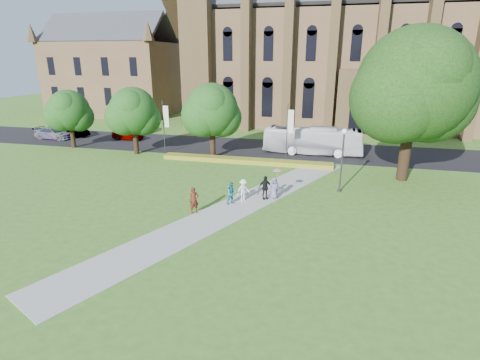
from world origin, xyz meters
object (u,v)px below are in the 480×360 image
(car_2, at_px, (53,133))
(pedestrian_0, at_px, (194,200))
(tour_coach, at_px, (313,141))
(large_tree, at_px, (415,85))
(car_1, at_px, (74,131))
(car_0, at_px, (128,135))
(streetlamp, at_px, (343,153))

(car_2, bearing_deg, pedestrian_0, -122.06)
(tour_coach, bearing_deg, large_tree, -130.86)
(large_tree, xyz_separation_m, car_1, (-41.20, 9.89, -7.62))
(car_0, xyz_separation_m, pedestrian_0, (17.20, -21.19, 0.26))
(large_tree, relative_size, car_0, 3.18)
(car_0, distance_m, pedestrian_0, 27.29)
(tour_coach, bearing_deg, car_0, 86.90)
(large_tree, distance_m, car_0, 34.98)
(car_0, bearing_deg, tour_coach, -93.31)
(large_tree, bearing_deg, car_2, 169.71)
(large_tree, distance_m, car_1, 43.05)
(tour_coach, xyz_separation_m, car_2, (-34.44, 0.14, -0.78))
(tour_coach, bearing_deg, car_2, 91.07)
(car_1, distance_m, car_2, 2.69)
(car_2, bearing_deg, tour_coach, -86.82)
(streetlamp, height_order, car_0, streetlamp)
(car_2, distance_m, pedestrian_0, 33.52)
(large_tree, height_order, pedestrian_0, large_tree)
(streetlamp, xyz_separation_m, tour_coach, (-2.95, 12.15, -1.73))
(pedestrian_0, bearing_deg, car_1, 102.70)
(car_0, relative_size, pedestrian_0, 2.18)
(large_tree, bearing_deg, pedestrian_0, -143.18)
(tour_coach, bearing_deg, streetlamp, -165.07)
(car_0, relative_size, car_1, 0.94)
(streetlamp, distance_m, pedestrian_0, 12.58)
(streetlamp, bearing_deg, large_tree, 39.29)
(car_0, height_order, car_1, car_1)
(large_tree, bearing_deg, car_1, 166.51)
(streetlamp, height_order, car_2, streetlamp)
(car_1, bearing_deg, car_0, -80.22)
(large_tree, xyz_separation_m, car_2, (-42.88, 7.78, -7.58))
(car_0, bearing_deg, car_1, 88.59)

